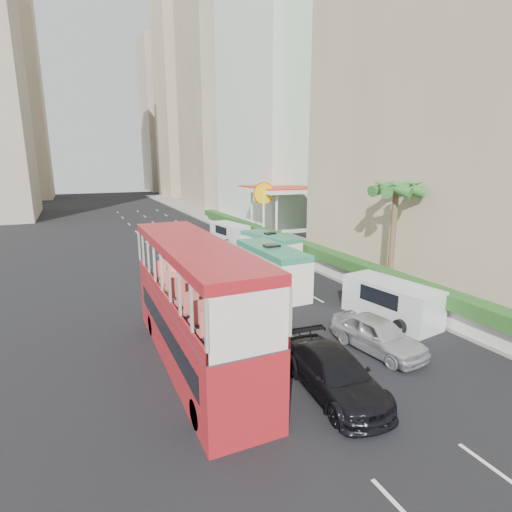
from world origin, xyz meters
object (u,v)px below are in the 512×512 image
car_black (334,393)px  minibus_near (272,269)px  van_asset (225,258)px  palm_tree (393,239)px  shell_station (280,213)px  car_silver_lane_a (261,331)px  minibus_far (270,250)px  car_silver_lane_b (376,351)px  panel_van_near (391,301)px  panel_van_far (230,233)px  double_decker_bus (194,304)px

car_black → minibus_near: bearing=79.1°
van_asset → palm_tree: palm_tree is taller
palm_tree → shell_station: 19.14m
minibus_near → car_black: bearing=-106.4°
car_silver_lane_a → minibus_far: size_ratio=0.74×
van_asset → car_silver_lane_a: bearing=-107.8°
car_silver_lane_a → car_silver_lane_b: 5.41m
minibus_near → minibus_far: size_ratio=1.14×
minibus_near → panel_van_near: size_ratio=1.29×
panel_van_far → car_silver_lane_a: bearing=-114.8°
panel_van_near → shell_station: shell_station is taller
double_decker_bus → van_asset: size_ratio=2.12×
car_silver_lane_a → van_asset: 15.34m
double_decker_bus → minibus_near: bearing=45.6°
car_black → shell_station: size_ratio=0.65×
car_black → panel_van_near: bearing=38.7°
panel_van_near → panel_van_far: panel_van_near is taller
car_black → palm_tree: palm_tree is taller
car_silver_lane_b → palm_tree: (6.35, 6.21, 3.38)m
double_decker_bus → car_silver_lane_b: (7.45, -2.21, -2.53)m
shell_station → van_asset: bearing=-143.6°
car_black → panel_van_far: size_ratio=1.06×
minibus_far → shell_station: bearing=47.3°
car_silver_lane_a → shell_station: size_ratio=0.52×
car_silver_lane_a → minibus_near: bearing=60.2°
car_silver_lane_a → panel_van_far: panel_van_far is taller
car_black → palm_tree: size_ratio=0.82×
car_silver_lane_a → panel_van_far: (6.38, 21.03, 0.99)m
van_asset → shell_station: shell_station is taller
car_silver_lane_b → shell_station: shell_station is taller
car_silver_lane_a → van_asset: (3.63, 14.90, 0.00)m
minibus_near → shell_station: bearing=59.8°
double_decker_bus → car_silver_lane_a: 4.82m
palm_tree → double_decker_bus: bearing=-163.8°
car_silver_lane_a → panel_van_far: size_ratio=0.84×
double_decker_bus → car_silver_lane_b: double_decker_bus is taller
panel_van_near → minibus_near: bearing=108.6°
double_decker_bus → minibus_far: double_decker_bus is taller
minibus_near → minibus_far: minibus_near is taller
shell_station → palm_tree: bearing=-96.6°
car_silver_lane_a → minibus_near: (3.31, 5.48, 1.42)m
car_silver_lane_b → minibus_far: bearing=73.5°
car_silver_lane_b → panel_van_far: size_ratio=0.90×
double_decker_bus → van_asset: (7.36, 16.62, -2.53)m
minibus_far → double_decker_bus: bearing=-138.0°
palm_tree → shell_station: bearing=83.4°
car_black → car_silver_lane_a: bearing=95.9°
panel_van_far → shell_station: 6.16m
panel_van_near → palm_tree: (3.29, 3.68, 2.38)m
van_asset → shell_station: 11.09m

